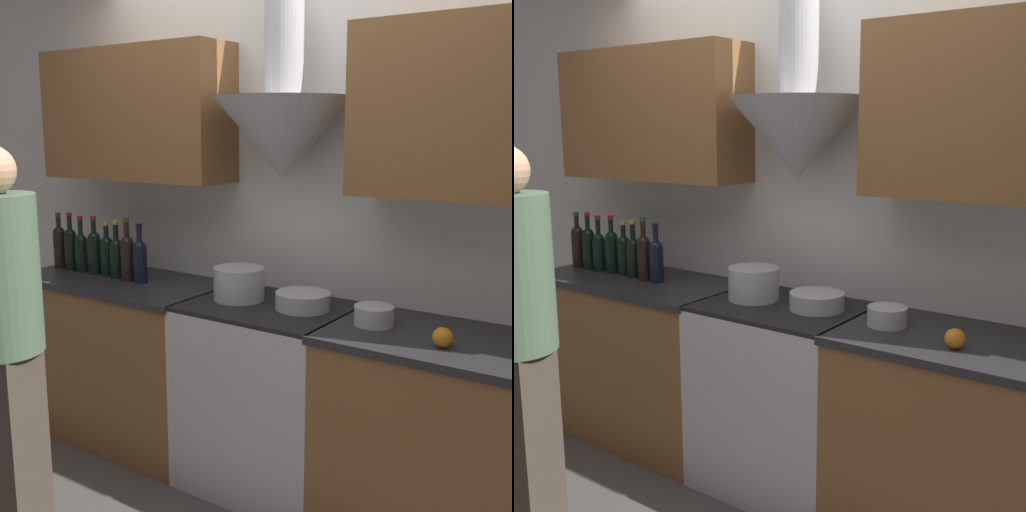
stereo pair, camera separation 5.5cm
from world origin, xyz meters
TOP-DOWN VIEW (x-y plane):
  - wall_back at (-0.00, 0.61)m, footprint 8.40×0.65m
  - counter_left at (-0.97, 0.34)m, footprint 1.20×0.62m
  - counter_right at (0.96, 0.34)m, footprint 1.18×0.62m
  - stove_range at (0.00, 0.34)m, footprint 0.76×0.60m
  - wine_bottle_0 at (-1.48, 0.34)m, footprint 0.07×0.07m
  - wine_bottle_1 at (-1.37, 0.33)m, footprint 0.07×0.07m
  - wine_bottle_2 at (-1.28, 0.33)m, footprint 0.07×0.07m
  - wine_bottle_3 at (-1.18, 0.34)m, footprint 0.07×0.07m
  - wine_bottle_4 at (-1.09, 0.35)m, footprint 0.07×0.07m
  - wine_bottle_5 at (-1.00, 0.34)m, footprint 0.08×0.08m
  - wine_bottle_6 at (-0.90, 0.32)m, footprint 0.07×0.07m
  - wine_bottle_7 at (-0.81, 0.33)m, footprint 0.08×0.08m
  - stock_pot at (-0.17, 0.35)m, footprint 0.25×0.25m
  - mixing_bowl at (0.17, 0.37)m, footprint 0.25×0.25m
  - orange_fruit at (0.87, 0.21)m, footprint 0.08×0.08m
  - saucepan at (0.54, 0.33)m, footprint 0.17×0.17m
  - person_foreground_left at (-0.55, -0.69)m, footprint 0.31×0.31m

SIDE VIEW (x-z plane):
  - counter_left at x=-0.97m, z-range 0.00..0.91m
  - counter_right at x=0.96m, z-range 0.00..0.91m
  - stove_range at x=0.00m, z-range 0.00..0.92m
  - person_foreground_left at x=-0.55m, z-range 0.09..1.76m
  - orange_fruit at x=0.87m, z-range 0.91..0.99m
  - mixing_bowl at x=0.17m, z-range 0.91..0.99m
  - saucepan at x=0.54m, z-range 0.91..1.00m
  - stock_pot at x=-0.17m, z-range 0.91..1.07m
  - wine_bottle_5 at x=-1.00m, z-range 0.88..1.20m
  - wine_bottle_4 at x=-1.09m, z-range 0.89..1.19m
  - wine_bottle_2 at x=-1.28m, z-range 0.88..1.20m
  - wine_bottle_7 at x=-0.81m, z-range 0.88..1.20m
  - wine_bottle_3 at x=-1.18m, z-range 0.89..1.22m
  - wine_bottle_1 at x=-1.37m, z-range 0.88..1.22m
  - wine_bottle_0 at x=-1.48m, z-range 0.89..1.22m
  - wine_bottle_6 at x=-0.90m, z-range 0.88..1.23m
  - wall_back at x=0.00m, z-range 0.17..2.77m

